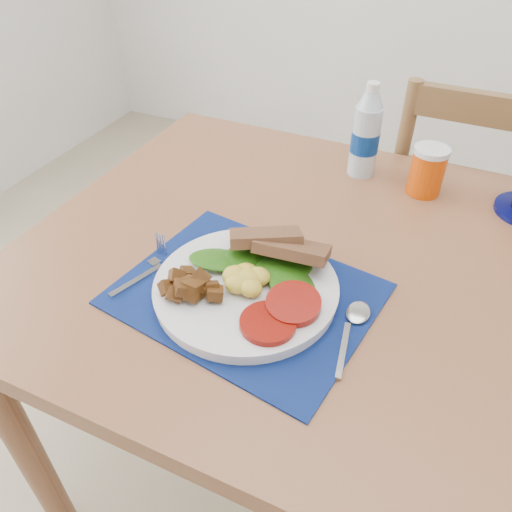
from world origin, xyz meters
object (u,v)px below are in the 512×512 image
at_px(water_bottle, 366,136).
at_px(chair_far, 464,206).
at_px(juice_glass, 427,172).
at_px(breakfast_plate, 242,284).

bearing_deg(water_bottle, chair_far, 46.71).
bearing_deg(water_bottle, juice_glass, -9.78).
xyz_separation_m(chair_far, water_bottle, (-0.25, -0.26, 0.27)).
bearing_deg(water_bottle, breakfast_plate, -98.49).
distance_m(chair_far, water_bottle, 0.45).
bearing_deg(chair_far, breakfast_plate, 67.50).
xyz_separation_m(water_bottle, juice_glass, (0.14, -0.02, -0.04)).
relative_size(water_bottle, juice_glass, 2.12).
xyz_separation_m(chair_far, breakfast_plate, (-0.32, -0.74, 0.21)).
xyz_separation_m(breakfast_plate, water_bottle, (0.07, 0.48, 0.07)).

